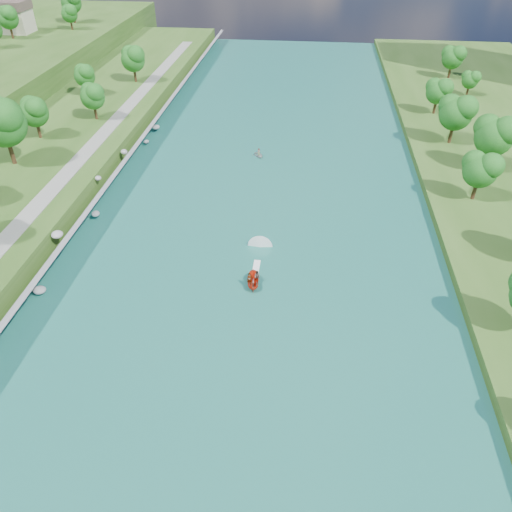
# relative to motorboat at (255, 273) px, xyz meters

# --- Properties ---
(ground) EXTENTS (260.00, 260.00, 0.00)m
(ground) POSITION_rel_motorboat_xyz_m (-1.49, -8.69, -0.72)
(ground) COLOR #2D5119
(ground) RESTS_ON ground
(river_water) EXTENTS (55.00, 240.00, 0.10)m
(river_water) POSITION_rel_motorboat_xyz_m (-1.49, 11.31, -0.67)
(river_water) COLOR #175857
(river_water) RESTS_ON ground
(riprap_bank) EXTENTS (4.36, 236.00, 4.10)m
(riprap_bank) POSITION_rel_motorboat_xyz_m (-27.35, 10.27, 1.10)
(riprap_bank) COLOR slate
(riprap_bank) RESTS_ON ground
(riverside_path) EXTENTS (3.00, 200.00, 0.10)m
(riverside_path) POSITION_rel_motorboat_xyz_m (-33.99, 11.31, 2.83)
(riverside_path) COLOR gray
(riverside_path) RESTS_ON berm_west
(trees_east) EXTENTS (17.22, 144.54, 11.71)m
(trees_east) POSITION_rel_motorboat_xyz_m (35.79, 25.17, 5.84)
(trees_east) COLOR #155215
(trees_east) RESTS_ON berm_east
(trees_ridge) EXTENTS (17.15, 54.81, 10.74)m
(trees_ridge) POSITION_rel_motorboat_xyz_m (-72.11, 90.28, 12.99)
(trees_ridge) COLOR #155215
(trees_ridge) RESTS_ON ridge_west
(motorboat) EXTENTS (3.60, 18.72, 2.20)m
(motorboat) POSITION_rel_motorboat_xyz_m (0.00, 0.00, 0.00)
(motorboat) COLOR red
(motorboat) RESTS_ON river_water
(raft) EXTENTS (3.09, 3.35, 1.58)m
(raft) POSITION_rel_motorboat_xyz_m (-3.46, 37.44, -0.27)
(raft) COLOR #919599
(raft) RESTS_ON river_water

